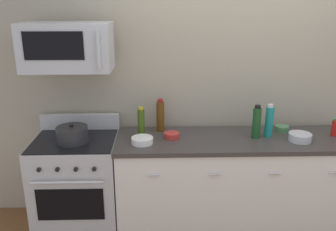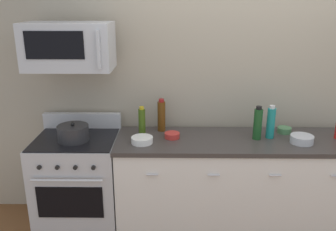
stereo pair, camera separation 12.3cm
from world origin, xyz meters
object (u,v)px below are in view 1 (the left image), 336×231
at_px(bottle_olive_oil, 141,122).
at_px(bowl_green_glaze, 282,128).
at_px(bottle_wine_amber, 160,116).
at_px(bowl_white_ceramic, 142,140).
at_px(bowl_red_small, 172,135).
at_px(bottle_hot_sauce_red, 334,128).
at_px(stockpot, 72,134).
at_px(range_oven, 78,184).
at_px(bottle_wine_green, 257,122).
at_px(bottle_sparkling_teal, 269,121).
at_px(microwave, 67,47).
at_px(bowl_steel_prep, 300,137).

height_order(bottle_olive_oil, bowl_green_glaze, bottle_olive_oil).
bearing_deg(bottle_wine_amber, bowl_white_ceramic, -117.34).
distance_m(bowl_white_ceramic, bowl_red_small, 0.29).
xyz_separation_m(bottle_hot_sauce_red, bowl_green_glaze, (-0.44, 0.14, -0.05)).
bearing_deg(bottle_olive_oil, stockpot, -166.82).
xyz_separation_m(range_oven, bottle_wine_green, (1.66, 0.01, 0.60)).
bearing_deg(bowl_red_small, bottle_olive_oil, 166.98).
relative_size(bottle_sparkling_teal, bottle_hot_sauce_red, 1.88).
xyz_separation_m(microwave, bowl_steel_prep, (2.03, -0.13, -0.79)).
distance_m(bowl_steel_prep, bowl_green_glaze, 0.26).
relative_size(microwave, bottle_olive_oil, 2.67).
distance_m(microwave, bowl_steel_prep, 2.19).
height_order(bowl_white_ceramic, bowl_red_small, bowl_white_ceramic).
bearing_deg(bottle_wine_green, bowl_red_small, 178.89).
distance_m(bottle_olive_oil, bowl_red_small, 0.31).
bearing_deg(range_oven, stockpot, -90.00).
relative_size(bowl_steel_prep, bowl_white_ceramic, 1.05).
bearing_deg(bowl_red_small, bottle_hot_sauce_red, 0.29).
relative_size(bottle_sparkling_teal, bowl_green_glaze, 2.35).
distance_m(bottle_hot_sauce_red, stockpot, 2.40).
distance_m(bottle_sparkling_teal, bottle_hot_sauce_red, 0.62).
distance_m(bottle_sparkling_teal, bowl_green_glaze, 0.24).
distance_m(range_oven, microwave, 1.28).
xyz_separation_m(bowl_red_small, stockpot, (-0.89, -0.08, 0.05)).
xyz_separation_m(bottle_olive_oil, bowl_green_glaze, (1.35, 0.08, -0.10)).
distance_m(range_oven, bottle_hot_sauce_red, 2.45).
height_order(bowl_white_ceramic, bowl_green_glaze, bowl_white_ceramic).
bearing_deg(bowl_white_ceramic, bottle_sparkling_teal, 7.02).
relative_size(bottle_hot_sauce_red, stockpot, 0.59).
height_order(bottle_sparkling_teal, bowl_green_glaze, bottle_sparkling_teal).
distance_m(bottle_sparkling_teal, bowl_red_small, 0.91).
xyz_separation_m(range_oven, bowl_steel_prep, (2.04, -0.08, 0.49)).
bearing_deg(bottle_olive_oil, bowl_green_glaze, 3.43).
distance_m(bowl_white_ceramic, bowl_green_glaze, 1.36).
relative_size(bottle_wine_amber, bottle_wine_green, 1.02).
relative_size(bottle_wine_green, bowl_green_glaze, 2.37).
relative_size(microwave, bowl_white_ceramic, 3.87).
bearing_deg(bowl_red_small, bowl_steel_prep, -5.23).
bearing_deg(bowl_green_glaze, bottle_hot_sauce_red, -17.43).
distance_m(bottle_hot_sauce_red, bowl_red_small, 1.51).
bearing_deg(bowl_green_glaze, bowl_steel_prep, -72.50).
distance_m(bottle_hot_sauce_red, bowl_steel_prep, 0.38).
bearing_deg(bottle_wine_amber, bottle_wine_green, -13.27).
bearing_deg(range_oven, bottle_wine_amber, 15.34).
xyz_separation_m(bottle_wine_amber, stockpot, (-0.78, -0.27, -0.08)).
height_order(bottle_sparkling_teal, bowl_red_small, bottle_sparkling_teal).
distance_m(microwave, bottle_hot_sauce_red, 2.51).
height_order(bottle_sparkling_teal, bottle_wine_green, bottle_wine_green).
relative_size(bottle_hot_sauce_red, bottle_wine_amber, 0.52).
distance_m(bottle_wine_amber, bottle_wine_green, 0.90).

